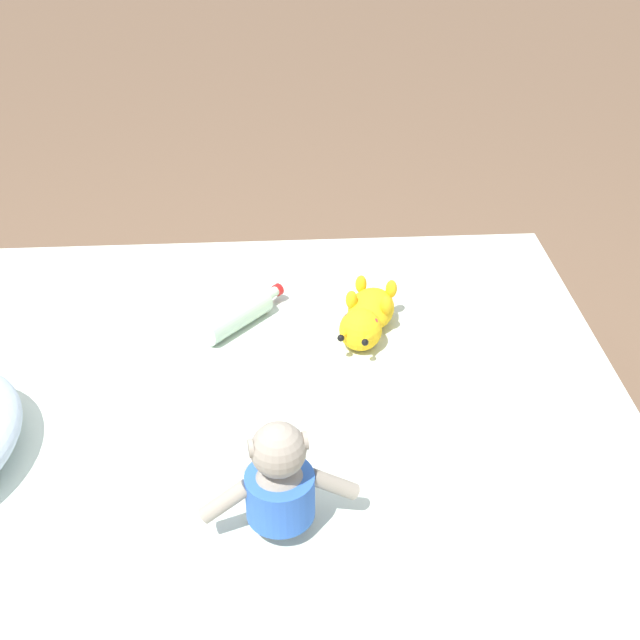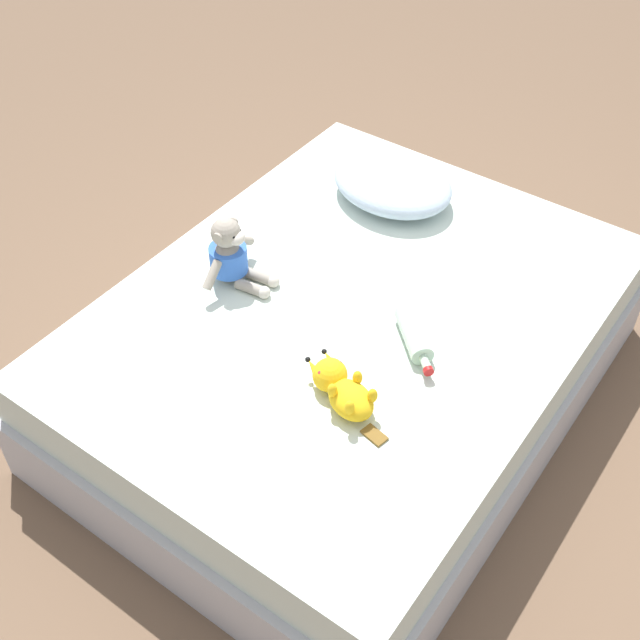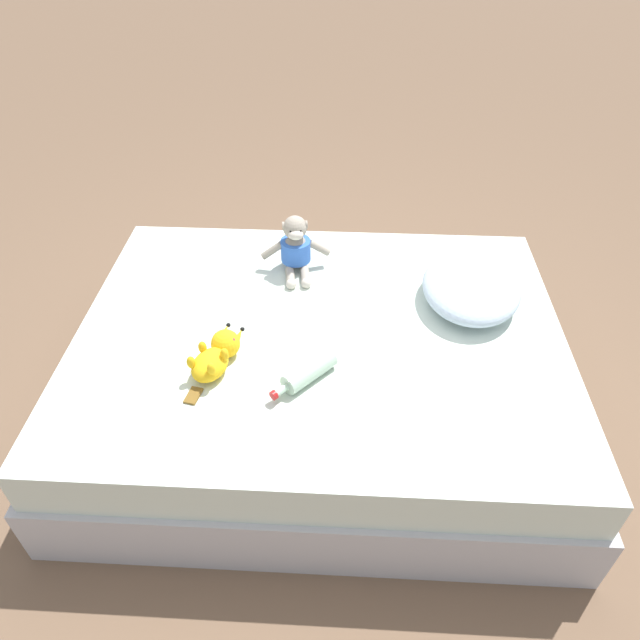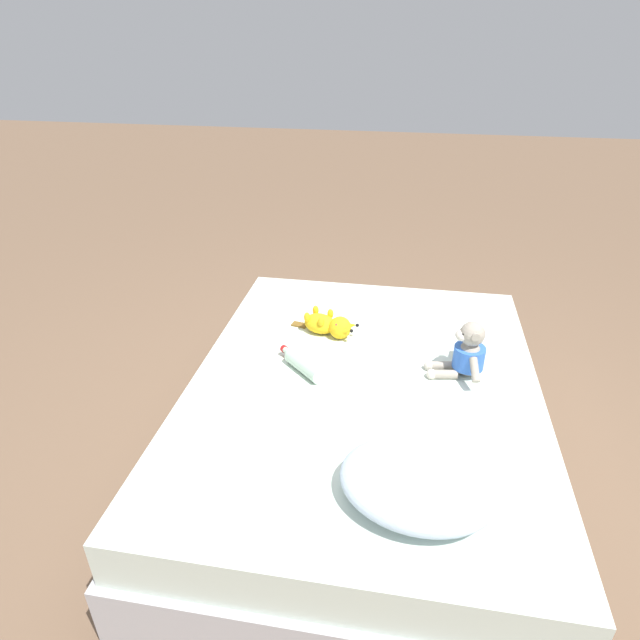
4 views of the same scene
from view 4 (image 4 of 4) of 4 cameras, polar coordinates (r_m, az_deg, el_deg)
The scene contains 6 objects.
ground_plane at distance 2.40m, azimuth 4.31°, elevation -14.89°, with size 16.00×16.00×0.00m, color brown.
bed at distance 2.26m, azimuth 4.51°, elevation -11.02°, with size 1.39×1.82×0.43m.
pillow at distance 1.65m, azimuth 10.35°, elevation -16.64°, with size 0.51×0.43×0.13m.
plush_monkey at distance 2.18m, azimuth 15.31°, elevation -3.46°, with size 0.24×0.29×0.24m.
plush_yellow_creature at distance 2.40m, azimuth 0.90°, elevation -0.51°, with size 0.32×0.18×0.10m.
glass_bottle at distance 2.15m, azimuth -1.66°, elevation -4.74°, with size 0.22×0.21×0.07m.
Camera 4 is at (-0.12, 1.72, 1.66)m, focal length 30.11 mm.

